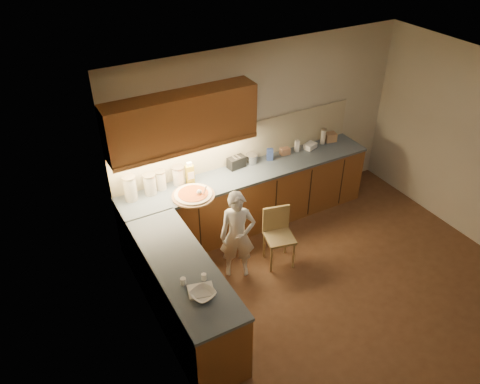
{
  "coord_description": "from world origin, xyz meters",
  "views": [
    {
      "loc": [
        -3.19,
        -3.13,
        4.36
      ],
      "look_at": [
        -0.8,
        1.2,
        1.0
      ],
      "focal_mm": 35.0,
      "sensor_mm": 36.0,
      "label": 1
    }
  ],
  "objects": [
    {
      "name": "room",
      "position": [
        0.0,
        0.0,
        1.68
      ],
      "size": [
        4.54,
        4.5,
        2.62
      ],
      "color": "#51311C",
      "rests_on": "ground"
    },
    {
      "name": "l_counter",
      "position": [
        -0.92,
        1.25,
        0.46
      ],
      "size": [
        3.77,
        2.62,
        0.92
      ],
      "color": "brown",
      "rests_on": "ground"
    },
    {
      "name": "backsplash",
      "position": [
        -0.38,
        1.99,
        1.21
      ],
      "size": [
        3.75,
        0.02,
        0.58
      ],
      "primitive_type": "cube",
      "color": "beige",
      "rests_on": "l_counter"
    },
    {
      "name": "upper_cabinets",
      "position": [
        -1.27,
        1.82,
        1.85
      ],
      "size": [
        1.95,
        0.36,
        0.73
      ],
      "color": "brown",
      "rests_on": "ground"
    },
    {
      "name": "pizza_on_board",
      "position": [
        -1.32,
        1.5,
        0.94
      ],
      "size": [
        0.56,
        0.56,
        0.23
      ],
      "rotation": [
        0.0,
        0.0,
        0.35
      ],
      "color": "#A97E54",
      "rests_on": "l_counter"
    },
    {
      "name": "child",
      "position": [
        -1.02,
        0.86,
        0.62
      ],
      "size": [
        0.54,
        0.46,
        1.24
      ],
      "primitive_type": "imported",
      "rotation": [
        0.0,
        0.0,
        -0.44
      ],
      "color": "silver",
      "rests_on": "ground"
    },
    {
      "name": "wooden_chair",
      "position": [
        -0.44,
        0.82,
        0.47
      ],
      "size": [
        0.44,
        0.44,
        0.81
      ],
      "rotation": [
        0.0,
        0.0,
        -0.23
      ],
      "color": "tan",
      "rests_on": "ground"
    },
    {
      "name": "mixing_bowl",
      "position": [
        -1.95,
        -0.13,
        0.95
      ],
      "size": [
        0.3,
        0.3,
        0.06
      ],
      "primitive_type": "imported",
      "rotation": [
        0.0,
        0.0,
        0.31
      ],
      "color": "white",
      "rests_on": "l_counter"
    },
    {
      "name": "canister_a",
      "position": [
        -2.04,
        1.83,
        1.09
      ],
      "size": [
        0.17,
        0.17,
        0.35
      ],
      "rotation": [
        0.0,
        0.0,
        -0.19
      ],
      "color": "beige",
      "rests_on": "l_counter"
    },
    {
      "name": "canister_b",
      "position": [
        -1.77,
        1.83,
        1.07
      ],
      "size": [
        0.17,
        0.17,
        0.29
      ],
      "rotation": [
        0.0,
        0.0,
        0.14
      ],
      "color": "beige",
      "rests_on": "l_counter"
    },
    {
      "name": "canister_c",
      "position": [
        -1.62,
        1.88,
        1.06
      ],
      "size": [
        0.15,
        0.15,
        0.27
      ],
      "rotation": [
        0.0,
        0.0,
        -0.31
      ],
      "color": "white",
      "rests_on": "l_counter"
    },
    {
      "name": "canister_d",
      "position": [
        -1.36,
        1.87,
        1.06
      ],
      "size": [
        0.17,
        0.17,
        0.27
      ],
      "rotation": [
        0.0,
        0.0,
        -0.42
      ],
      "color": "silver",
      "rests_on": "l_counter"
    },
    {
      "name": "oil_jug",
      "position": [
        -1.22,
        1.82,
        1.07
      ],
      "size": [
        0.11,
        0.09,
        0.32
      ],
      "rotation": [
        0.0,
        0.0,
        -0.08
      ],
      "color": "gold",
      "rests_on": "l_counter"
    },
    {
      "name": "toaster",
      "position": [
        -0.48,
        1.88,
        1.0
      ],
      "size": [
        0.27,
        0.17,
        0.17
      ],
      "rotation": [
        0.0,
        0.0,
        0.13
      ],
      "color": "black",
      "rests_on": "l_counter"
    },
    {
      "name": "steel_pot",
      "position": [
        -0.23,
        1.88,
        0.99
      ],
      "size": [
        0.18,
        0.18,
        0.13
      ],
      "color": "#ACACB1",
      "rests_on": "l_counter"
    },
    {
      "name": "blue_box",
      "position": [
        0.04,
        1.82,
        1.01
      ],
      "size": [
        0.11,
        0.09,
        0.18
      ],
      "primitive_type": "cube",
      "rotation": [
        0.0,
        0.0,
        -0.42
      ],
      "color": "#2F458E",
      "rests_on": "l_counter"
    },
    {
      "name": "card_box_a",
      "position": [
        0.32,
        1.86,
        0.97
      ],
      "size": [
        0.15,
        0.11,
        0.1
      ],
      "primitive_type": "cube",
      "rotation": [
        0.0,
        0.0,
        -0.11
      ],
      "color": "tan",
      "rests_on": "l_counter"
    },
    {
      "name": "white_bottle",
      "position": [
        0.53,
        1.84,
        1.01
      ],
      "size": [
        0.07,
        0.07,
        0.18
      ],
      "primitive_type": "cube",
      "rotation": [
        0.0,
        0.0,
        -0.32
      ],
      "color": "white",
      "rests_on": "l_counter"
    },
    {
      "name": "flat_pack",
      "position": [
        0.76,
        1.83,
        0.96
      ],
      "size": [
        0.22,
        0.19,
        0.08
      ],
      "primitive_type": "cube",
      "rotation": [
        0.0,
        0.0,
        0.33
      ],
      "color": "white",
      "rests_on": "l_counter"
    },
    {
      "name": "tall_jar",
      "position": [
        1.02,
        1.85,
        1.05
      ],
      "size": [
        0.08,
        0.08,
        0.25
      ],
      "rotation": [
        0.0,
        0.0,
        0.21
      ],
      "color": "silver",
      "rests_on": "l_counter"
    },
    {
      "name": "card_box_b",
      "position": [
        1.17,
        1.86,
        0.99
      ],
      "size": [
        0.19,
        0.16,
        0.13
      ],
      "primitive_type": "cube",
      "rotation": [
        0.0,
        0.0,
        -0.18
      ],
      "color": "#9E7855",
      "rests_on": "l_counter"
    },
    {
      "name": "dough_cloth",
      "position": [
        -1.94,
        -0.05,
        0.93
      ],
      "size": [
        0.3,
        0.26,
        0.02
      ],
      "primitive_type": "cube",
      "rotation": [
        0.0,
        0.0,
        -0.25
      ],
      "color": "silver",
      "rests_on": "l_counter"
    },
    {
      "name": "spice_jar_a",
      "position": [
        -2.05,
        0.13,
        0.96
      ],
      "size": [
        0.08,
        0.08,
        0.08
      ],
      "primitive_type": "cylinder",
      "rotation": [
        0.0,
        0.0,
        0.42
      ],
      "color": "white",
      "rests_on": "l_counter"
    },
    {
      "name": "spice_jar_b",
      "position": [
        -1.84,
        0.09,
        0.96
      ],
      "size": [
        0.06,
        0.06,
        0.07
      ],
      "primitive_type": "cylinder",
      "rotation": [
        0.0,
        0.0,
        0.11
      ],
      "color": "white",
      "rests_on": "l_counter"
    }
  ]
}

